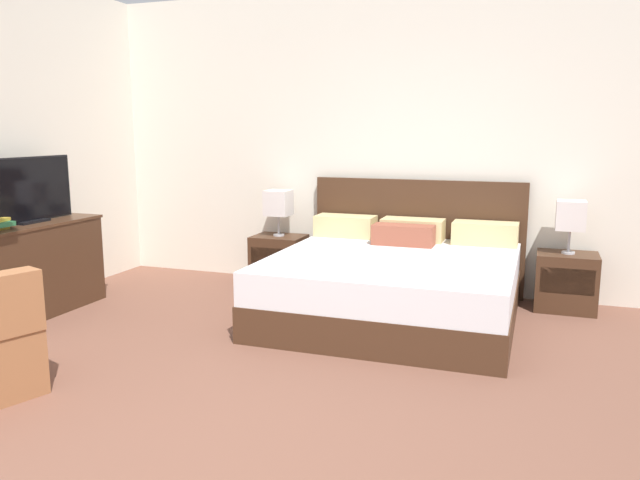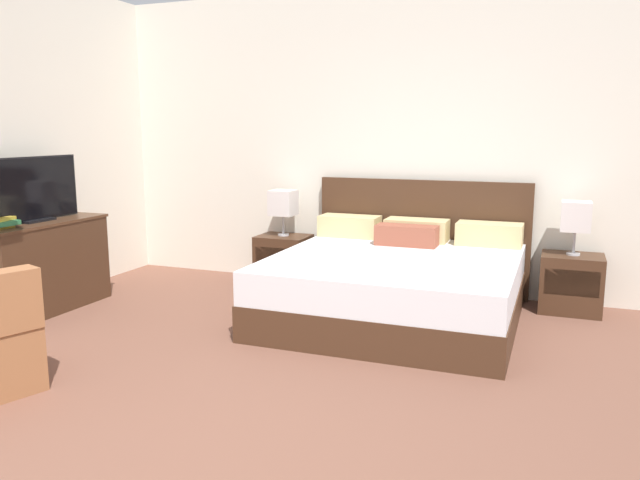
% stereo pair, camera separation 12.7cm
% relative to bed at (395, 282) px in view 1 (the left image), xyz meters
% --- Properties ---
extents(wall_back, '(7.07, 0.06, 2.88)m').
position_rel_bed_xyz_m(wall_back, '(-0.28, 1.00, 1.14)').
color(wall_back, silver).
rests_on(wall_back, ground).
extents(bed, '(2.01, 1.99, 1.08)m').
position_rel_bed_xyz_m(bed, '(0.00, 0.00, 0.00)').
color(bed, '#422819').
rests_on(bed, ground).
extents(nightstand_left, '(0.51, 0.40, 0.50)m').
position_rel_bed_xyz_m(nightstand_left, '(-1.35, 0.71, -0.05)').
color(nightstand_left, '#422819').
rests_on(nightstand_left, ground).
extents(nightstand_right, '(0.51, 0.40, 0.50)m').
position_rel_bed_xyz_m(nightstand_right, '(1.36, 0.71, -0.05)').
color(nightstand_right, '#422819').
rests_on(nightstand_right, ground).
extents(table_lamp_left, '(0.24, 0.24, 0.46)m').
position_rel_bed_xyz_m(table_lamp_left, '(-1.35, 0.71, 0.53)').
color(table_lamp_left, '#B7B7BC').
rests_on(table_lamp_left, nightstand_left).
extents(table_lamp_right, '(0.24, 0.24, 0.46)m').
position_rel_bed_xyz_m(table_lamp_right, '(1.36, 0.71, 0.53)').
color(table_lamp_right, '#B7B7BC').
rests_on(table_lamp_right, nightstand_right).
extents(dresser, '(0.51, 1.22, 0.78)m').
position_rel_bed_xyz_m(dresser, '(-2.93, -0.90, 0.10)').
color(dresser, '#422819').
rests_on(dresser, ground).
extents(tv, '(0.18, 0.97, 0.55)m').
position_rel_bed_xyz_m(tv, '(-2.93, -0.91, 0.75)').
color(tv, black).
rests_on(tv, dresser).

